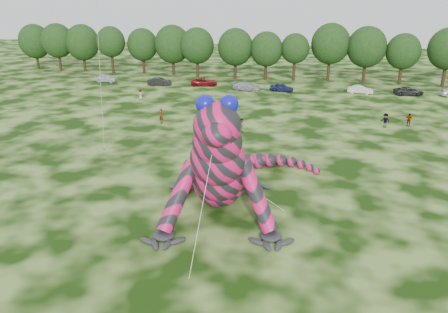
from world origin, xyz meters
The scene contains 29 objects.
ground centered at (0.00, 0.00, 0.00)m, with size 240.00×240.00×0.00m, color #16330A.
inflatable_gecko centered at (-0.85, 4.13, 4.66)m, with size 15.71×18.66×9.33m, color #CB1459, non-canonical shape.
flying_kite centered at (-12.19, 8.61, 14.72)m, with size 3.94×5.26×16.97m.
tree_0 centered at (-54.56, 59.23, 4.75)m, with size 6.91×6.22×9.51m, color black, non-canonical shape.
tree_1 centered at (-48.36, 58.05, 4.90)m, with size 6.74×6.07×9.81m, color black, non-canonical shape.
tree_2 centered at (-43.02, 58.76, 4.82)m, with size 7.04×6.34×9.64m, color black, non-canonical shape.
tree_3 centered at (-35.72, 57.07, 4.72)m, with size 5.81×5.23×9.44m, color black, non-canonical shape.
tree_4 centered at (-29.64, 58.71, 4.53)m, with size 6.22×5.60×9.06m, color black, non-canonical shape.
tree_5 centered at (-23.12, 58.44, 4.90)m, with size 7.16×6.44×9.80m, color black, non-canonical shape.
tree_6 centered at (-17.56, 56.68, 4.75)m, with size 6.52×5.86×9.49m, color black, non-canonical shape.
tree_7 centered at (-10.08, 56.80, 4.74)m, with size 6.68×6.01×9.48m, color black, non-canonical shape.
tree_8 centered at (-4.22, 56.99, 4.47)m, with size 6.14×5.53×8.94m, color black, non-canonical shape.
tree_9 centered at (1.06, 57.35, 4.34)m, with size 5.27×4.74×8.68m, color black, non-canonical shape.
tree_10 centered at (7.40, 58.58, 5.25)m, with size 7.09×6.38×10.50m, color black, non-canonical shape.
tree_11 centered at (13.79, 58.20, 5.03)m, with size 7.01×6.31×10.07m, color black, non-canonical shape.
tree_12 centered at (20.01, 57.74, 4.49)m, with size 5.99×5.39×8.97m, color black, non-canonical shape.
tree_13 centered at (27.13, 57.13, 5.06)m, with size 6.83×6.15×10.13m, color black, non-canonical shape.
car_0 centered at (-32.63, 47.98, 0.74)m, with size 1.74×4.33×1.48m, color silver.
car_1 centered at (-21.95, 47.25, 0.69)m, with size 1.46×4.19×1.38m, color black.
car_2 centered at (-14.06, 48.61, 0.65)m, with size 2.17×4.71×1.31m, color maroon.
car_3 centered at (-5.96, 46.13, 0.70)m, with size 1.97×4.84×1.40m, color #A1A5AA.
car_4 centered at (-0.13, 46.63, 0.66)m, with size 1.57×3.90×1.33m, color #1A214F.
car_5 centered at (12.59, 47.80, 0.66)m, with size 1.39×3.99×1.31m, color silver.
car_6 centered at (20.11, 48.30, 0.64)m, with size 2.12×4.60×1.28m, color #262628.
spectator_4 centered at (-20.77, 35.86, 0.79)m, with size 0.77×0.50×1.57m, color gray.
spectator_3 centered at (17.08, 29.20, 0.80)m, with size 0.94×0.39×1.60m, color gray.
spectator_0 centered at (-12.88, 23.59, 0.95)m, with size 0.69×0.45×1.89m, color gray.
spectator_2 centered at (14.17, 28.02, 0.87)m, with size 1.13×0.65×1.75m, color gray.
spectator_1 centered at (-2.48, 22.34, 0.82)m, with size 0.79×0.62×1.63m, color gray.
Camera 1 is at (6.29, -26.00, 14.99)m, focal length 35.00 mm.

